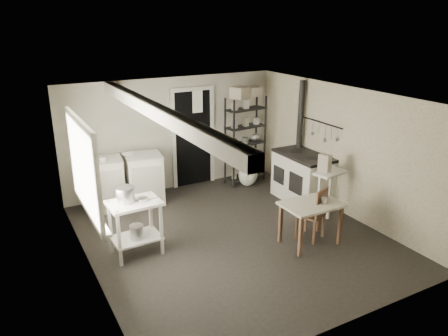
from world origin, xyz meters
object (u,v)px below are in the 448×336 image
work_table (310,221)px  shelf_rack (245,139)px  prep_table (136,230)px  stockpot (125,197)px  flour_sack (248,175)px  base_cabinets (125,183)px  stove (302,179)px  chair (311,210)px

work_table → shelf_rack: bearing=79.7°
prep_table → stockpot: (-0.10, 0.06, 0.54)m
stockpot → flour_sack: (3.06, 1.54, -0.70)m
base_cabinets → work_table: (2.12, -2.84, -0.08)m
work_table → flour_sack: (0.44, 2.59, -0.14)m
stove → flour_sack: bearing=113.6°
stockpot → base_cabinets: size_ratio=0.20×
prep_table → stockpot: bearing=151.7°
prep_table → chair: chair is taller
prep_table → stove: size_ratio=0.71×
stove → flour_sack: size_ratio=2.38×
prep_table → flour_sack: prep_table is taller
chair → prep_table: bearing=138.9°
shelf_rack → stove: 1.58m
stove → prep_table: bearing=-173.2°
flour_sack → prep_table: bearing=-151.7°
shelf_rack → work_table: shelf_rack is taller
base_cabinets → stove: base_cabinets is taller
chair → flour_sack: bearing=59.4°
work_table → stockpot: bearing=158.1°
stove → flour_sack: (-0.51, 1.17, -0.20)m
stockpot → work_table: bearing=-21.9°
stockpot → stove: 3.62m
base_cabinets → chair: base_cabinets is taller
chair → flour_sack: size_ratio=1.76×
prep_table → work_table: bearing=-21.6°
shelf_rack → chair: bearing=-105.6°
base_cabinets → work_table: bearing=-44.8°
prep_table → base_cabinets: size_ratio=0.59×
base_cabinets → work_table: 3.54m
flour_sack → base_cabinets: bearing=174.4°
shelf_rack → chair: shelf_rack is taller
stove → stockpot: bearing=-174.3°
base_cabinets → flour_sack: (2.57, -0.25, -0.22)m
stove → flour_sack: 1.29m
stockpot → work_table: size_ratio=0.32×
work_table → flour_sack: 2.63m
stockpot → stove: stockpot is taller
stockpot → base_cabinets: bearing=74.7°
stockpot → shelf_rack: 3.61m
prep_table → shelf_rack: (3.03, 1.85, 0.55)m
stove → chair: (-0.84, -1.28, 0.04)m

